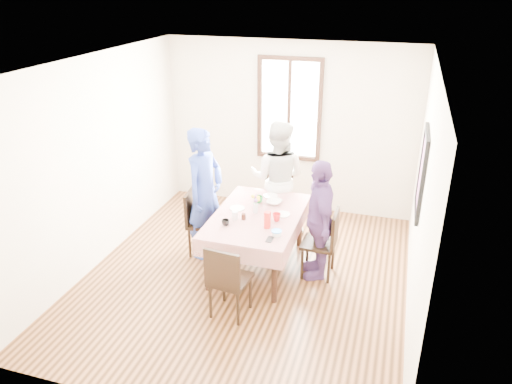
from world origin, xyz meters
TOP-DOWN VIEW (x-y plane):
  - ground at (0.00, 0.00)m, footprint 4.50×4.50m
  - back_wall at (0.00, 2.25)m, footprint 4.00×0.00m
  - right_wall at (2.00, 0.00)m, footprint 0.00×4.50m
  - window_frame at (0.00, 2.23)m, footprint 1.02×0.06m
  - window_pane at (0.00, 2.24)m, footprint 0.90×0.02m
  - art_poster at (1.98, 0.30)m, footprint 0.04×0.76m
  - dining_table at (0.07, 0.28)m, footprint 0.96×1.51m
  - tablecloth at (0.07, 0.28)m, footprint 1.08×1.63m
  - chair_left at (-0.74, 0.42)m, footprint 0.47×0.47m
  - chair_right at (0.87, 0.33)m, footprint 0.42×0.42m
  - chair_far at (0.07, 1.32)m, footprint 0.48×0.48m
  - chair_near at (0.07, -0.76)m, footprint 0.46×0.46m
  - person_left at (-0.71, 0.42)m, footprint 0.58×0.74m
  - person_far at (0.07, 1.30)m, footprint 0.86×0.68m
  - person_right at (0.85, 0.33)m, footprint 0.67×0.99m
  - mug_black at (-0.22, -0.11)m, footprint 0.12×0.12m
  - mug_flag at (0.35, 0.19)m, footprint 0.12×0.12m
  - mug_green at (-0.02, 0.63)m, footprint 0.14×0.14m
  - serving_bowl at (0.19, 0.65)m, footprint 0.24×0.24m
  - juice_carton at (0.29, -0.02)m, footprint 0.07×0.07m
  - butter_tub at (0.44, -0.18)m, footprint 0.11×0.11m
  - jam_jar at (-0.05, 0.10)m, footprint 0.06×0.06m
  - drinking_glass at (-0.16, 0.07)m, footprint 0.07×0.07m
  - smartphone at (0.39, -0.30)m, footprint 0.07×0.14m
  - flower_vase at (0.03, 0.34)m, footprint 0.06×0.06m
  - plate_left at (-0.23, 0.37)m, footprint 0.20×0.20m
  - plate_right at (0.38, 0.37)m, footprint 0.20×0.20m
  - plate_far at (0.08, 0.88)m, footprint 0.20×0.20m
  - butter_lid at (0.44, -0.18)m, footprint 0.12×0.12m
  - flower_bunch at (0.03, 0.34)m, footprint 0.09×0.09m

SIDE VIEW (x-z plane):
  - ground at x=0.00m, z-range 0.00..0.00m
  - dining_table at x=0.07m, z-range 0.00..0.75m
  - chair_left at x=-0.74m, z-range 0.00..0.91m
  - chair_right at x=0.87m, z-range 0.00..0.91m
  - chair_far at x=0.07m, z-range 0.00..0.91m
  - chair_near at x=0.07m, z-range 0.00..0.91m
  - tablecloth at x=0.07m, z-range 0.75..0.76m
  - smartphone at x=0.39m, z-range 0.76..0.77m
  - plate_left at x=-0.23m, z-range 0.76..0.77m
  - plate_right at x=0.38m, z-range 0.76..0.77m
  - plate_far at x=0.08m, z-range 0.76..0.77m
  - person_right at x=0.85m, z-range 0.00..1.57m
  - serving_bowl at x=0.19m, z-range 0.76..0.81m
  - butter_tub at x=0.44m, z-range 0.76..0.82m
  - mug_black at x=-0.22m, z-range 0.76..0.84m
  - jam_jar at x=-0.05m, z-range 0.76..0.84m
  - mug_green at x=-0.02m, z-range 0.76..0.86m
  - mug_flag at x=0.35m, z-range 0.76..0.86m
  - drinking_glass at x=-0.16m, z-range 0.76..0.87m
  - butter_lid at x=0.44m, z-range 0.82..0.83m
  - flower_vase at x=0.03m, z-range 0.76..0.89m
  - person_far at x=0.07m, z-range 0.00..1.73m
  - juice_carton at x=0.29m, z-range 0.76..0.97m
  - person_left at x=-0.71m, z-range 0.00..1.80m
  - flower_bunch at x=0.03m, z-range 0.89..0.99m
  - back_wall at x=0.00m, z-range -0.65..3.35m
  - right_wall at x=2.00m, z-range -0.90..3.60m
  - art_poster at x=1.98m, z-range 1.07..2.03m
  - window_frame at x=0.00m, z-range 0.84..2.46m
  - window_pane at x=0.00m, z-range 0.90..2.40m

